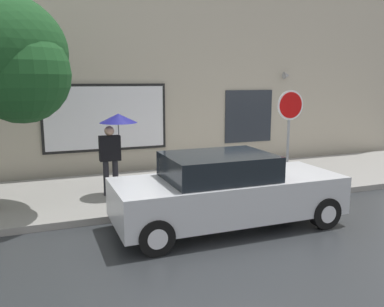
% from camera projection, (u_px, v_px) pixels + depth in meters
% --- Properties ---
extents(ground_plane, '(60.00, 60.00, 0.00)m').
position_uv_depth(ground_plane, '(222.00, 226.00, 8.21)').
color(ground_plane, '#282B2D').
extents(sidewalk, '(20.00, 4.00, 0.15)m').
position_uv_depth(sidewalk, '(175.00, 187.00, 10.95)').
color(sidewalk, gray).
rests_on(sidewalk, ground).
extents(building_facade, '(20.00, 0.67, 7.00)m').
position_uv_depth(building_facade, '(148.00, 63.00, 12.63)').
color(building_facade, '#B2A893').
rests_on(building_facade, ground).
extents(parked_car, '(4.60, 1.86, 1.51)m').
position_uv_depth(parked_car, '(226.00, 191.00, 8.08)').
color(parked_car, '#B7BABF').
rests_on(parked_car, ground).
extents(fire_hydrant, '(0.30, 0.44, 0.70)m').
position_uv_depth(fire_hydrant, '(230.00, 181.00, 9.92)').
color(fire_hydrant, white).
rests_on(fire_hydrant, sidewalk).
extents(pedestrian_with_umbrella, '(0.93, 0.91, 1.99)m').
position_uv_depth(pedestrian_with_umbrella, '(115.00, 132.00, 9.69)').
color(pedestrian_with_umbrella, black).
rests_on(pedestrian_with_umbrella, sidewalk).
extents(stop_sign, '(0.76, 0.10, 2.54)m').
position_uv_depth(stop_sign, '(290.00, 119.00, 10.31)').
color(stop_sign, gray).
rests_on(stop_sign, sidewalk).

